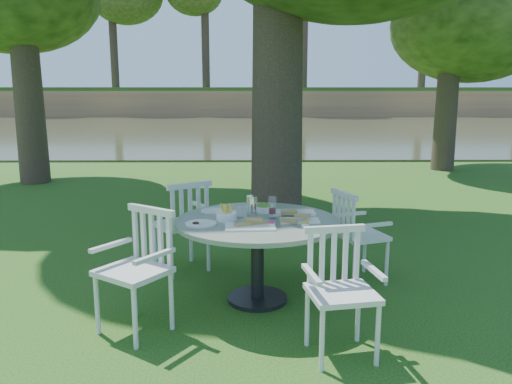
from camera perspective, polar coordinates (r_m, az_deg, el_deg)
ground at (r=5.49m, az=0.02°, el=-9.15°), size 140.00×140.00×0.00m
table at (r=4.57m, az=0.16°, el=-4.83°), size 1.49×1.49×0.78m
chair_ne at (r=5.15m, az=10.99°, el=-4.23°), size 0.58×0.60×0.94m
chair_nw at (r=5.36m, az=-8.09°, el=-3.17°), size 0.68×0.68×1.00m
chair_sw at (r=4.18m, az=-12.90°, el=-7.53°), size 0.68×0.67×0.99m
chair_se at (r=3.79m, az=9.36°, el=-9.94°), size 0.54×0.51×0.93m
tableware at (r=4.56m, az=-0.36°, el=-2.61°), size 1.19×0.88×0.20m
river at (r=28.21m, az=-0.51°, el=7.21°), size 100.00×28.00×0.12m
far_bank at (r=46.57m, az=-0.22°, el=17.66°), size 100.00×18.00×15.20m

